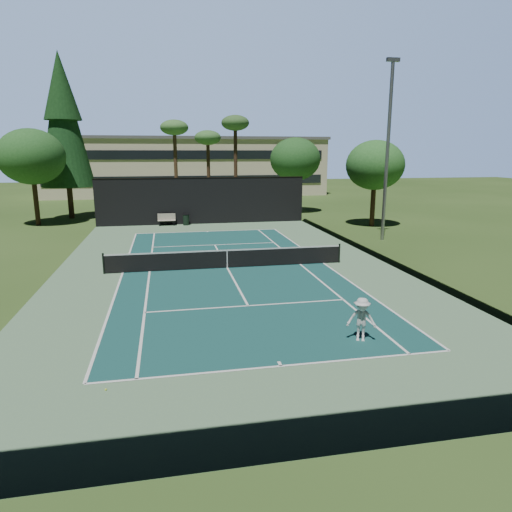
{
  "coord_description": "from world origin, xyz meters",
  "views": [
    {
      "loc": [
        -3.1,
        -23.81,
        6.13
      ],
      "look_at": [
        1.0,
        -3.0,
        1.3
      ],
      "focal_mm": 32.0,
      "sensor_mm": 36.0,
      "label": 1
    }
  ],
  "objects": [
    {
      "name": "trash_bin",
      "position": [
        -1.49,
        15.5,
        0.48
      ],
      "size": [
        0.56,
        0.56,
        0.95
      ],
      "color": "black",
      "rests_on": "ground"
    },
    {
      "name": "ground",
      "position": [
        0.0,
        0.0,
        0.0
      ],
      "size": [
        160.0,
        160.0,
        0.0
      ],
      "primitive_type": "plane",
      "color": "#314F1D",
      "rests_on": "ground"
    },
    {
      "name": "court_lines",
      "position": [
        0.0,
        0.0,
        0.02
      ],
      "size": [
        11.07,
        23.87,
        0.01
      ],
      "color": "white",
      "rests_on": "ground"
    },
    {
      "name": "park_bench",
      "position": [
        -3.13,
        15.65,
        0.55
      ],
      "size": [
        1.5,
        0.45,
        1.02
      ],
      "color": "beige",
      "rests_on": "ground"
    },
    {
      "name": "tennis_ball_d",
      "position": [
        -4.1,
        5.74,
        0.04
      ],
      "size": [
        0.07,
        0.07,
        0.07
      ],
      "primitive_type": "sphere",
      "color": "#D4E233",
      "rests_on": "ground"
    },
    {
      "name": "tennis_ball_c",
      "position": [
        2.04,
        1.31,
        0.03
      ],
      "size": [
        0.06,
        0.06,
        0.06
      ],
      "primitive_type": "sphere",
      "color": "#AACA2D",
      "rests_on": "ground"
    },
    {
      "name": "pine_tree",
      "position": [
        -12.0,
        22.0,
        9.55
      ],
      "size": [
        4.8,
        4.8,
        15.0
      ],
      "color": "#422B1C",
      "rests_on": "ground"
    },
    {
      "name": "palm_b",
      "position": [
        1.5,
        26.0,
        7.36
      ],
      "size": [
        2.8,
        2.8,
        8.42
      ],
      "color": "#422C1C",
      "rests_on": "ground"
    },
    {
      "name": "decid_tree_b",
      "position": [
        14.0,
        12.0,
        5.08
      ],
      "size": [
        4.8,
        4.8,
        7.14
      ],
      "color": "#4C3120",
      "rests_on": "ground"
    },
    {
      "name": "player",
      "position": [
        3.07,
        -10.55,
        0.75
      ],
      "size": [
        1.1,
        0.88,
        1.49
      ],
      "primitive_type": "imported",
      "rotation": [
        0.0,
        0.0,
        -0.39
      ],
      "color": "silver",
      "rests_on": "ground"
    },
    {
      "name": "court_surface",
      "position": [
        0.0,
        0.0,
        0.01
      ],
      "size": [
        10.97,
        23.77,
        0.01
      ],
      "primitive_type": "cube",
      "color": "#174A48",
      "rests_on": "ground"
    },
    {
      "name": "tennis_net",
      "position": [
        0.0,
        0.0,
        0.56
      ],
      "size": [
        12.9,
        0.1,
        1.1
      ],
      "color": "black",
      "rests_on": "ground"
    },
    {
      "name": "apron_slab",
      "position": [
        0.0,
        0.0,
        0.01
      ],
      "size": [
        18.0,
        32.0,
        0.01
      ],
      "primitive_type": "cube",
      "color": "#5E8660",
      "rests_on": "ground"
    },
    {
      "name": "decid_tree_c",
      "position": [
        -14.0,
        18.0,
        5.76
      ],
      "size": [
        5.44,
        5.44,
        8.09
      ],
      "color": "#402B1B",
      "rests_on": "ground"
    },
    {
      "name": "palm_a",
      "position": [
        -2.0,
        24.0,
        8.19
      ],
      "size": [
        2.8,
        2.8,
        9.32
      ],
      "color": "#4F3521",
      "rests_on": "ground"
    },
    {
      "name": "palm_c",
      "position": [
        4.0,
        23.0,
        8.6
      ],
      "size": [
        2.8,
        2.8,
        9.77
      ],
      "color": "#3F281B",
      "rests_on": "ground"
    },
    {
      "name": "fence",
      "position": [
        0.0,
        0.06,
        2.01
      ],
      "size": [
        18.04,
        32.05,
        4.03
      ],
      "color": "black",
      "rests_on": "ground"
    },
    {
      "name": "campus_building",
      "position": [
        0.0,
        45.98,
        4.21
      ],
      "size": [
        40.5,
        12.5,
        8.3
      ],
      "color": "beige",
      "rests_on": "ground"
    },
    {
      "name": "tennis_ball_b",
      "position": [
        -4.11,
        3.51,
        0.03
      ],
      "size": [
        0.07,
        0.07,
        0.07
      ],
      "primitive_type": "sphere",
      "color": "#CDF237",
      "rests_on": "ground"
    },
    {
      "name": "decid_tree_a",
      "position": [
        10.0,
        22.0,
        5.42
      ],
      "size": [
        5.12,
        5.12,
        7.62
      ],
      "color": "#48311F",
      "rests_on": "ground"
    },
    {
      "name": "tennis_ball_a",
      "position": [
        -4.87,
        -12.33,
        0.03
      ],
      "size": [
        0.06,
        0.06,
        0.06
      ],
      "primitive_type": "sphere",
      "color": "#DEF136",
      "rests_on": "ground"
    },
    {
      "name": "light_pole",
      "position": [
        12.0,
        6.0,
        6.46
      ],
      "size": [
        0.9,
        0.25,
        12.22
      ],
      "color": "#97999F",
      "rests_on": "ground"
    }
  ]
}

